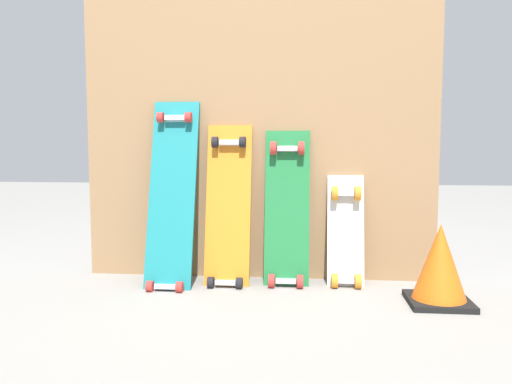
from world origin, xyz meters
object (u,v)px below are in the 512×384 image
skateboard_teal (172,201)px  skateboard_green (287,214)px  skateboard_orange (228,212)px  skateboard_white (346,237)px  traffic_cone (440,265)px

skateboard_teal → skateboard_green: (0.54, 0.06, -0.07)m
skateboard_orange → skateboard_green: 0.28m
skateboard_white → skateboard_orange: bearing=-177.8°
skateboard_orange → skateboard_white: 0.57m
skateboard_green → skateboard_white: 0.30m
skateboard_teal → skateboard_orange: skateboard_teal is taller
skateboard_green → skateboard_orange: bearing=-176.7°
skateboard_teal → traffic_cone: skateboard_teal is taller
skateboard_green → traffic_cone: bearing=-22.4°
traffic_cone → skateboard_green: bearing=157.6°
traffic_cone → skateboard_teal: bearing=170.1°
skateboard_orange → skateboard_green: size_ratio=1.04×
skateboard_orange → skateboard_white: size_ratio=1.43×
skateboard_white → traffic_cone: (0.36, -0.27, -0.06)m
skateboard_green → traffic_cone: (0.64, -0.26, -0.17)m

